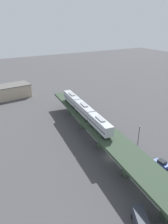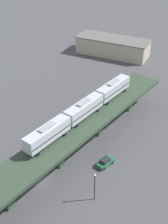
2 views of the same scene
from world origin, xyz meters
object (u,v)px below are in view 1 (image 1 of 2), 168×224
subway_train (84,109)px  street_car_green (113,131)px  warehouse_building (2,93)px  street_car_blue (161,163)px  delivery_truck (141,222)px  street_lamp (139,133)px

subway_train → street_car_green: bearing=-31.7°
subway_train → warehouse_building: bearing=109.2°
warehouse_building → street_car_green: bearing=-64.9°
street_car_green → street_car_blue: bearing=-89.1°
subway_train → street_car_blue: 30.53m
subway_train → street_car_blue: (9.38, -27.78, -8.50)m
subway_train → street_car_green: (9.03, -5.58, -8.50)m
delivery_truck → warehouse_building: warehouse_building is taller
subway_train → street_lamp: 20.29m
subway_train → street_car_blue: bearing=-71.3°
street_car_green → delivery_truck: 39.35m
street_lamp → warehouse_building: size_ratio=0.24×
delivery_truck → warehouse_building: 93.42m
street_car_blue → street_car_green: same height
street_car_green → street_lamp: street_lamp is taller
delivery_truck → warehouse_building: bearing=95.2°
warehouse_building → subway_train: bearing=-70.8°
street_car_blue → warehouse_building: size_ratio=0.15×
subway_train → delivery_truck: 41.97m
street_lamp → warehouse_building: bearing=113.7°
street_car_blue → delivery_truck: (-19.34, -12.26, 0.82)m
street_lamp → delivery_truck: bearing=-131.7°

